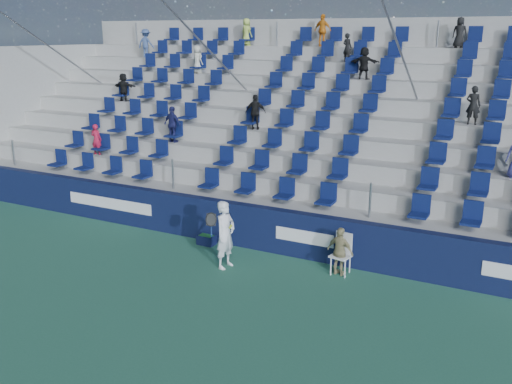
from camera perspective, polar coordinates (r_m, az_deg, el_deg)
ground at (r=13.20m, az=-6.51°, el=-9.94°), size 70.00×70.00×0.00m
sponsor_wall at (r=15.48m, az=-0.05°, el=-3.53°), size 24.00×0.32×1.20m
grandstand at (r=19.60m, az=6.88°, el=5.09°), size 24.00×8.17×6.63m
tennis_player at (r=14.16m, az=-3.09°, el=-4.28°), size 0.69×0.67×1.72m
line_judge_chair at (r=14.08m, az=8.63°, el=-5.79°), size 0.52×0.53×1.01m
line_judge at (r=13.94m, az=8.42°, el=-5.91°), size 0.75×0.44×1.20m
ball_bin at (r=15.93m, az=-4.97°, el=-4.74°), size 0.49×0.32×0.27m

